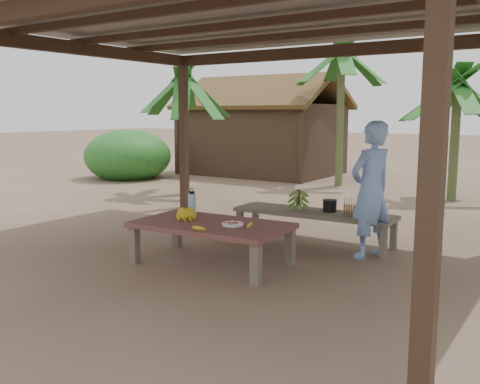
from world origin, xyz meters
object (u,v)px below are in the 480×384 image
Objects in this scene: cooking_pot at (330,206)px; plate at (233,224)px; work_table at (211,228)px; water_flask at (192,203)px; woman at (371,190)px; ripe_banana_bunch at (185,212)px; bench at (314,215)px.

plate is at bearing -105.00° from cooking_pot.
work_table is at bearing 179.42° from plate.
work_table is 0.32m from plate.
woman reaches higher than water_flask.
cooking_pot is at bearing 75.00° from plate.
plate is at bearing -18.71° from water_flask.
ripe_banana_bunch is 0.16× the size of woman.
water_flask reaches higher than bench.
work_table is 7.47× the size of plate.
water_flask reaches higher than work_table.
ripe_banana_bunch is 2.03m from cooking_pot.
cooking_pot is 0.11× the size of woman.
work_table is 1.10× the size of woman.
water_flask is (-1.07, -1.29, 0.25)m from bench.
cooking_pot is (0.45, 1.67, 0.01)m from plate.
work_table is 0.84× the size of bench.
cooking_pot reaches higher than bench.
plate is 1.78m from woman.
woman is (1.94, 1.05, 0.20)m from water_flask.
bench is 8.20× the size of ripe_banana_bunch.
bench is at bearing 58.36° from ripe_banana_bunch.
water_flask is at bearing -37.11° from woman.
woman is (1.44, 1.33, 0.41)m from work_table.
cooking_pot is (1.26, 1.40, -0.12)m from water_flask.
ripe_banana_bunch is at bearing 176.21° from work_table.
ripe_banana_bunch is at bearing -124.11° from bench.
woman reaches higher than ripe_banana_bunch.
bench is at bearing 80.58° from plate.
plate is (-0.26, -1.57, 0.12)m from bench.
plate is 1.73m from cooking_pot.
plate is at bearing -101.89° from bench.
water_flask is at bearing -132.05° from bench.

